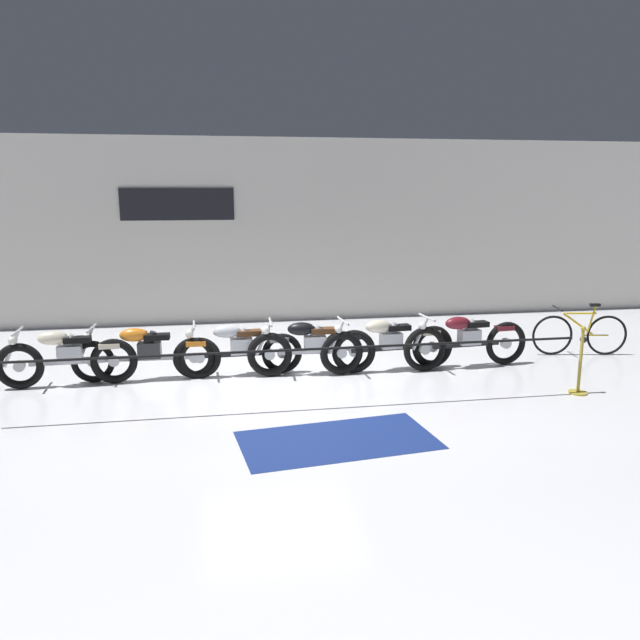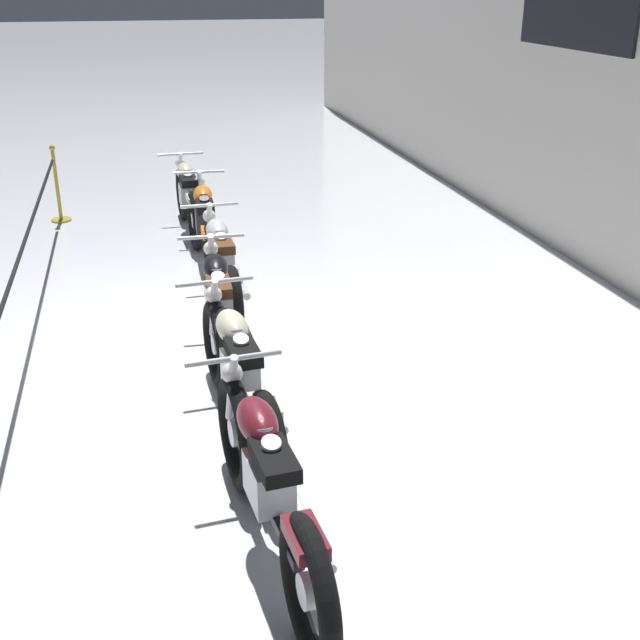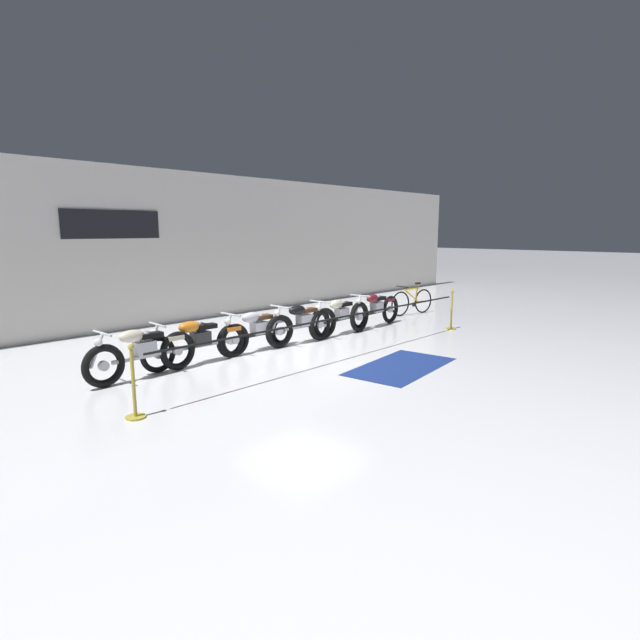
# 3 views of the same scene
# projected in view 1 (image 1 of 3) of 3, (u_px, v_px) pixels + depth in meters

# --- Properties ---
(ground_plane) EXTENTS (120.00, 120.00, 0.00)m
(ground_plane) POSITION_uv_depth(u_px,v_px,m) (279.00, 387.00, 9.84)
(ground_plane) COLOR silver
(back_wall) EXTENTS (28.00, 0.29, 4.20)m
(back_wall) POSITION_uv_depth(u_px,v_px,m) (254.00, 231.00, 14.35)
(back_wall) COLOR silver
(back_wall) RESTS_ON ground
(motorcycle_cream_0) EXTENTS (2.14, 0.62, 0.94)m
(motorcycle_cream_0) POSITION_uv_depth(u_px,v_px,m) (66.00, 358.00, 9.79)
(motorcycle_cream_0) COLOR black
(motorcycle_cream_0) RESTS_ON ground
(motorcycle_orange_1) EXTENTS (2.39, 0.62, 0.92)m
(motorcycle_orange_1) POSITION_uv_depth(u_px,v_px,m) (146.00, 353.00, 10.09)
(motorcycle_orange_1) COLOR black
(motorcycle_orange_1) RESTS_ON ground
(motorcycle_silver_2) EXTENTS (2.15, 0.62, 0.92)m
(motorcycle_silver_2) POSITION_uv_depth(u_px,v_px,m) (238.00, 349.00, 10.35)
(motorcycle_silver_2) COLOR black
(motorcycle_silver_2) RESTS_ON ground
(motorcycle_black_3) EXTENTS (2.17, 0.62, 0.95)m
(motorcycle_black_3) POSITION_uv_depth(u_px,v_px,m) (312.00, 348.00, 10.39)
(motorcycle_black_3) COLOR black
(motorcycle_black_3) RESTS_ON ground
(motorcycle_cream_4) EXTENTS (2.40, 0.62, 0.95)m
(motorcycle_cream_4) POSITION_uv_depth(u_px,v_px,m) (388.00, 345.00, 10.60)
(motorcycle_cream_4) COLOR black
(motorcycle_cream_4) RESTS_ON ground
(motorcycle_maroon_5) EXTENTS (2.33, 0.62, 0.96)m
(motorcycle_maroon_5) POSITION_uv_depth(u_px,v_px,m) (466.00, 341.00, 10.80)
(motorcycle_maroon_5) COLOR black
(motorcycle_maroon_5) RESTS_ON ground
(bicycle) EXTENTS (1.76, 0.49, 0.98)m
(bicycle) POSITION_uv_depth(u_px,v_px,m) (580.00, 334.00, 11.65)
(bicycle) COLOR black
(bicycle) RESTS_ON ground
(stanchion_far_left) EXTENTS (8.72, 0.28, 1.05)m
(stanchion_far_left) POSITION_uv_depth(u_px,v_px,m) (195.00, 366.00, 8.42)
(stanchion_far_left) COLOR gold
(stanchion_far_left) RESTS_ON ground
(stanchion_mid_left) EXTENTS (0.28, 0.28, 1.05)m
(stanchion_mid_left) POSITION_uv_depth(u_px,v_px,m) (580.00, 371.00, 9.45)
(stanchion_mid_left) COLOR gold
(stanchion_mid_left) RESTS_ON ground
(floor_banner) EXTENTS (2.55, 1.55, 0.01)m
(floor_banner) POSITION_uv_depth(u_px,v_px,m) (338.00, 440.00, 7.75)
(floor_banner) COLOR navy
(floor_banner) RESTS_ON ground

